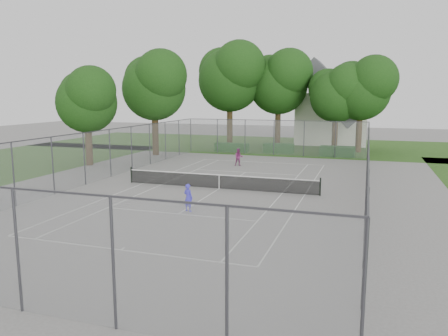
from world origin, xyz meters
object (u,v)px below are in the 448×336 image
(tennis_net, at_px, (219,181))
(woman_player, at_px, (239,157))
(house, at_px, (332,110))
(girl_player, at_px, (188,198))

(tennis_net, relative_size, woman_player, 8.63)
(house, distance_m, woman_player, 21.35)
(house, relative_size, girl_player, 7.09)
(girl_player, xyz_separation_m, woman_player, (-1.70, 15.07, 0.02))
(house, distance_m, girl_player, 35.69)
(house, bearing_deg, tennis_net, -98.96)
(tennis_net, distance_m, girl_player, 5.75)
(girl_player, bearing_deg, house, -78.66)
(girl_player, distance_m, woman_player, 15.17)
(house, xyz_separation_m, woman_player, (-6.08, -20.18, -3.41))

